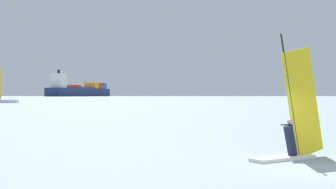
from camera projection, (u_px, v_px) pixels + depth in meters
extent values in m
plane|color=gray|center=(326.00, 168.00, 13.94)|extent=(4000.00, 4000.00, 0.00)
cube|color=white|center=(283.00, 158.00, 15.71)|extent=(2.30, 2.18, 0.12)
cylinder|color=black|center=(290.00, 95.00, 15.89)|extent=(0.72, 0.67, 4.17)
cube|color=yellow|center=(303.00, 103.00, 16.22)|extent=(1.58, 1.45, 3.92)
cylinder|color=black|center=(295.00, 124.00, 16.02)|extent=(1.03, 0.95, 0.04)
cylinder|color=#191E38|center=(290.00, 141.00, 15.90)|extent=(0.62, 0.61, 1.09)
sphere|color=tan|center=(290.00, 122.00, 15.90)|extent=(0.22, 0.22, 0.22)
cube|color=navy|center=(80.00, 92.00, 789.02)|extent=(56.52, 165.35, 13.64)
cube|color=silver|center=(59.00, 81.00, 731.25)|extent=(22.10, 20.67, 22.59)
cylinder|color=black|center=(59.00, 72.00, 731.26)|extent=(4.00, 4.00, 6.00)
cube|color=red|center=(73.00, 87.00, 769.28)|extent=(25.03, 17.21, 5.20)
cube|color=#1E66AD|center=(78.00, 88.00, 782.75)|extent=(25.03, 17.21, 2.60)
cube|color=#59388C|center=(82.00, 88.00, 796.22)|extent=(25.03, 17.21, 2.60)
cube|color=#59388C|center=(87.00, 88.00, 809.69)|extent=(25.03, 17.21, 2.60)
cube|color=gold|center=(91.00, 86.00, 823.17)|extent=(25.03, 17.21, 10.40)
cube|color=red|center=(95.00, 86.00, 836.64)|extent=(25.03, 17.21, 10.40)
cube|color=#1E66AD|center=(99.00, 86.00, 850.11)|extent=(25.03, 17.21, 10.40)
cube|color=#60665B|center=(255.00, 92.00, 1533.59)|extent=(1347.65, 555.02, 24.91)
cube|color=white|center=(0.00, 101.00, 129.59)|extent=(10.05, 4.07, 0.95)
cylinder|color=#B2B2B7|center=(0.00, 82.00, 129.59)|extent=(0.16, 0.16, 9.97)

